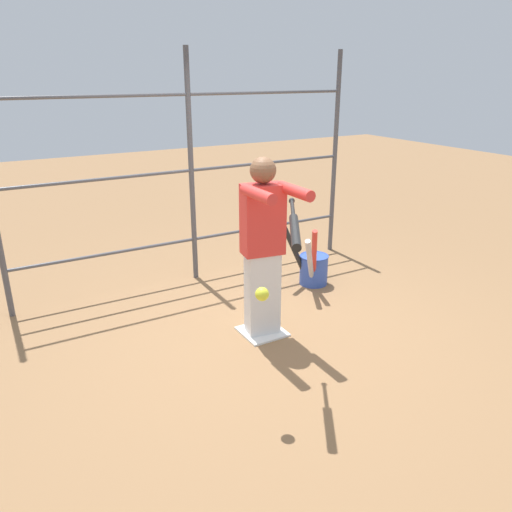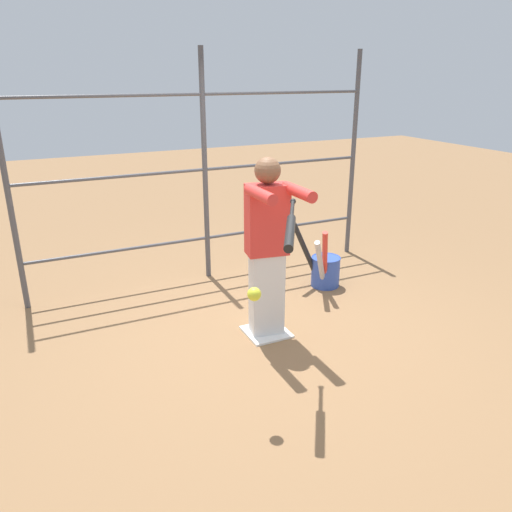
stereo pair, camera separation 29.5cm
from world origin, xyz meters
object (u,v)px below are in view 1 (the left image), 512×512
Objects in this scene: bat_bucket at (312,267)px; batter at (264,244)px; softball_in_flight at (262,294)px; baseball_bat_swinging at (295,227)px.

batter is at bearing 33.40° from bat_bucket.
batter reaches higher than bat_bucket.
baseball_bat_swinging is at bearing -158.01° from softball_in_flight.
batter reaches higher than softball_in_flight.
bat_bucket is (-1.10, -0.73, -0.70)m from batter.
bat_bucket is at bearing -134.71° from softball_in_flight.
batter is 1.17m from softball_in_flight.
softball_in_flight is at bearing 45.29° from bat_bucket.
baseball_bat_swinging reaches higher than softball_in_flight.
bat_bucket is (-1.71, -1.72, -0.73)m from softball_in_flight.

